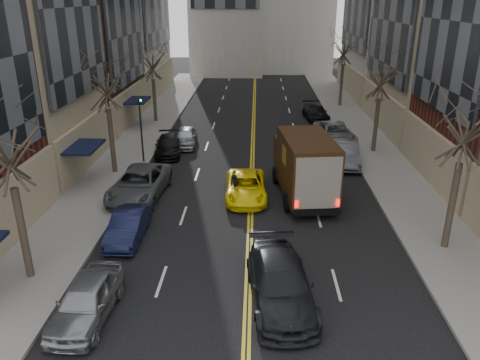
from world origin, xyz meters
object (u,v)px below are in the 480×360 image
object	(u,v)px
observer_sedan	(280,284)
ups_truck	(305,166)
taxi	(246,187)
pedestrian	(235,188)

from	to	relation	value
observer_sedan	ups_truck	bearing A→B (deg)	73.85
observer_sedan	taxi	bearing A→B (deg)	92.78
taxi	pedestrian	xyz separation A→B (m)	(-0.58, -0.47, 0.11)
observer_sedan	taxi	size ratio (longest dim) A/B	1.18
taxi	pedestrian	distance (m)	0.75
observer_sedan	taxi	distance (m)	9.74
observer_sedan	pedestrian	world-z (taller)	observer_sedan
observer_sedan	taxi	world-z (taller)	observer_sedan
ups_truck	observer_sedan	xyz separation A→B (m)	(-1.75, -9.86, -1.05)
ups_truck	taxi	xyz separation A→B (m)	(-3.25, -0.24, -1.17)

